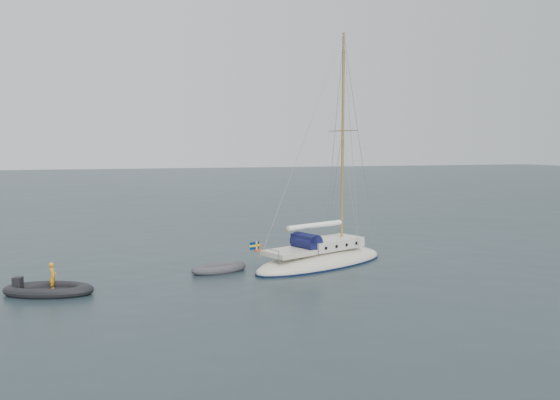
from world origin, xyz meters
name	(u,v)px	position (x,y,z in m)	size (l,w,h in m)	color
ground	(321,258)	(0.00, 0.00, 0.00)	(300.00, 300.00, 0.00)	black
sailboat	(322,247)	(-0.72, -1.81, 1.03)	(9.56, 2.86, 13.62)	beige
dinghy	(219,268)	(-6.53, -1.66, 0.20)	(3.12, 1.41, 0.45)	#434448
rib	(48,289)	(-14.78, -3.74, 0.24)	(4.09, 1.86, 1.49)	black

